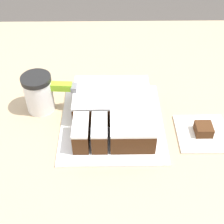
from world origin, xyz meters
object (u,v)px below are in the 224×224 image
object	(u,v)px
cake_board	(112,121)
brownie	(204,129)
coffee_cup	(39,93)
knife	(63,87)
cake	(113,111)

from	to	relation	value
cake_board	brownie	size ratio (longest dim) A/B	7.04
coffee_cup	brownie	world-z (taller)	coffee_cup
cake_board	coffee_cup	distance (m)	0.23
knife	brownie	xyz separation A→B (m)	(0.39, -0.11, -0.06)
cake_board	cake	distance (m)	0.04
cake	knife	size ratio (longest dim) A/B	0.77
cake	brownie	xyz separation A→B (m)	(0.25, -0.06, -0.02)
coffee_cup	cake_board	bearing A→B (deg)	-16.48
knife	coffee_cup	world-z (taller)	coffee_cup
cake	coffee_cup	distance (m)	0.23
cake_board	cake	world-z (taller)	cake
knife	brownie	distance (m)	0.42
cake	coffee_cup	size ratio (longest dim) A/B	2.16
knife	brownie	bearing A→B (deg)	-12.74
cake	brownie	bearing A→B (deg)	-12.51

